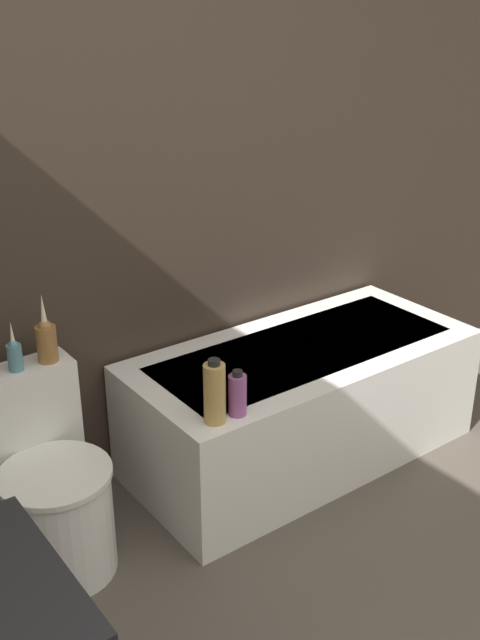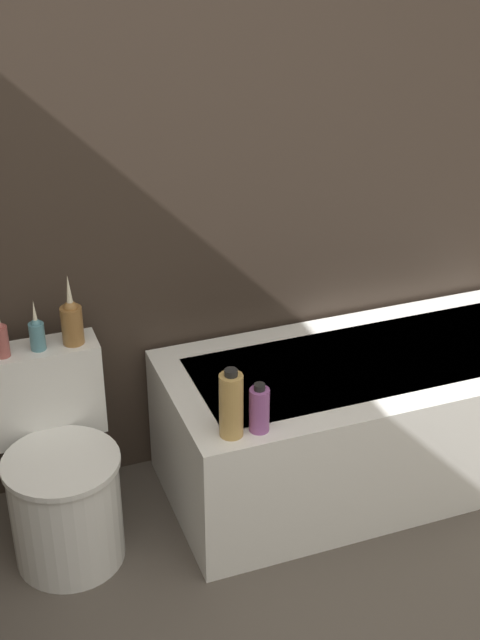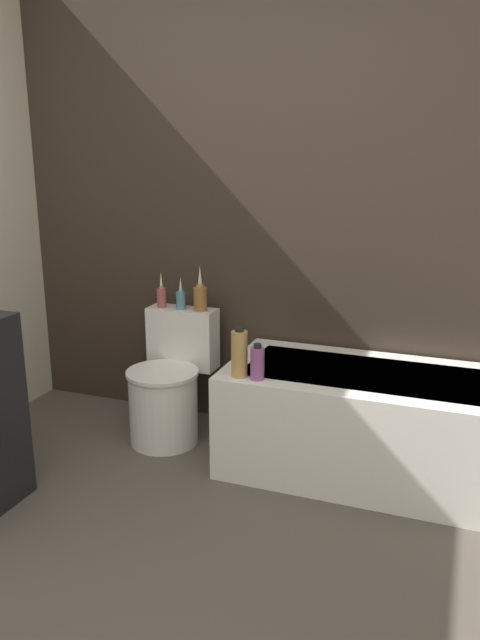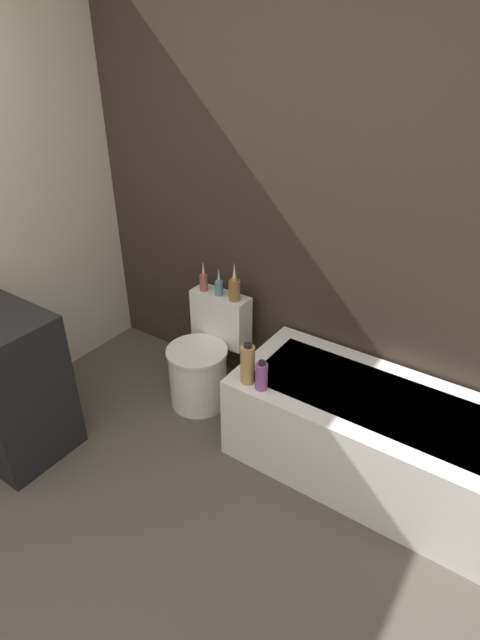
{
  "view_description": "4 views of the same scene",
  "coord_description": "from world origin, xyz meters",
  "px_view_note": "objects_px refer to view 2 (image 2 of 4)",
  "views": [
    {
      "loc": [
        -1.09,
        -0.38,
        1.87
      ],
      "look_at": [
        0.27,
        1.45,
        0.86
      ],
      "focal_mm": 42.0,
      "sensor_mm": 36.0,
      "label": 1
    },
    {
      "loc": [
        -0.62,
        -0.71,
        2.16
      ],
      "look_at": [
        0.2,
        1.51,
        0.88
      ],
      "focal_mm": 50.0,
      "sensor_mm": 36.0,
      "label": 2
    },
    {
      "loc": [
        1.11,
        -1.11,
        1.54
      ],
      "look_at": [
        0.13,
        1.49,
        0.77
      ],
      "focal_mm": 35.0,
      "sensor_mm": 36.0,
      "label": 3
    },
    {
      "loc": [
        1.3,
        -0.31,
        2.14
      ],
      "look_at": [
        0.05,
        1.52,
        0.82
      ],
      "focal_mm": 28.0,
      "sensor_mm": 36.0,
      "label": 4
    }
  ],
  "objects_px": {
    "vase_gold": "(0,338)",
    "vase_bronze": "(72,320)",
    "shampoo_bottle_tall": "(231,405)",
    "toilet": "(60,477)",
    "bathtub": "(365,418)",
    "shampoo_bottle_short": "(259,409)",
    "vase_silver": "(37,333)"
  },
  "relations": [
    {
      "from": "toilet",
      "to": "shampoo_bottle_short",
      "type": "distance_m",
      "value": 0.73
    },
    {
      "from": "toilet",
      "to": "bathtub",
      "type": "bearing_deg",
      "value": -0.66
    },
    {
      "from": "vase_gold",
      "to": "shampoo_bottle_short",
      "type": "height_order",
      "value": "vase_gold"
    },
    {
      "from": "vase_bronze",
      "to": "vase_silver",
      "type": "bearing_deg",
      "value": -179.48
    },
    {
      "from": "toilet",
      "to": "vase_silver",
      "type": "relative_size",
      "value": 3.8
    },
    {
      "from": "shampoo_bottle_tall",
      "to": "toilet",
      "type": "bearing_deg",
      "value": 152.2
    },
    {
      "from": "shampoo_bottle_tall",
      "to": "shampoo_bottle_short",
      "type": "xyz_separation_m",
      "value": [
        0.09,
        -0.01,
        -0.03
      ]
    },
    {
      "from": "bathtub",
      "to": "shampoo_bottle_tall",
      "type": "relative_size",
      "value": 6.24
    },
    {
      "from": "vase_gold",
      "to": "shampoo_bottle_tall",
      "type": "relative_size",
      "value": 0.85
    },
    {
      "from": "shampoo_bottle_tall",
      "to": "shampoo_bottle_short",
      "type": "distance_m",
      "value": 0.1
    },
    {
      "from": "toilet",
      "to": "vase_silver",
      "type": "distance_m",
      "value": 0.49
    },
    {
      "from": "vase_gold",
      "to": "vase_bronze",
      "type": "height_order",
      "value": "vase_bronze"
    },
    {
      "from": "vase_gold",
      "to": "shampoo_bottle_tall",
      "type": "bearing_deg",
      "value": -35.19
    },
    {
      "from": "toilet",
      "to": "vase_bronze",
      "type": "height_order",
      "value": "vase_bronze"
    },
    {
      "from": "vase_gold",
      "to": "shampoo_bottle_tall",
      "type": "height_order",
      "value": "vase_gold"
    },
    {
      "from": "shampoo_bottle_tall",
      "to": "bathtub",
      "type": "bearing_deg",
      "value": 22.42
    },
    {
      "from": "vase_gold",
      "to": "shampoo_bottle_short",
      "type": "xyz_separation_m",
      "value": [
        0.72,
        -0.45,
        -0.16
      ]
    },
    {
      "from": "bathtub",
      "to": "toilet",
      "type": "xyz_separation_m",
      "value": [
        -1.13,
        0.01,
        0.02
      ]
    },
    {
      "from": "vase_silver",
      "to": "vase_bronze",
      "type": "relative_size",
      "value": 0.72
    },
    {
      "from": "vase_silver",
      "to": "shampoo_bottle_short",
      "type": "bearing_deg",
      "value": -37.0
    },
    {
      "from": "shampoo_bottle_tall",
      "to": "vase_bronze",
      "type": "bearing_deg",
      "value": 131.43
    },
    {
      "from": "vase_silver",
      "to": "shampoo_bottle_short",
      "type": "xyz_separation_m",
      "value": [
        0.6,
        -0.45,
        -0.15
      ]
    },
    {
      "from": "bathtub",
      "to": "shampoo_bottle_tall",
      "type": "distance_m",
      "value": 0.76
    },
    {
      "from": "vase_gold",
      "to": "vase_bronze",
      "type": "distance_m",
      "value": 0.23
    },
    {
      "from": "toilet",
      "to": "shampoo_bottle_tall",
      "type": "xyz_separation_m",
      "value": [
        0.51,
        -0.27,
        0.34
      ]
    },
    {
      "from": "vase_bronze",
      "to": "shampoo_bottle_short",
      "type": "bearing_deg",
      "value": -43.12
    },
    {
      "from": "shampoo_bottle_tall",
      "to": "shampoo_bottle_short",
      "type": "height_order",
      "value": "shampoo_bottle_tall"
    },
    {
      "from": "bathtub",
      "to": "toilet",
      "type": "bearing_deg",
      "value": 179.34
    },
    {
      "from": "vase_gold",
      "to": "vase_silver",
      "type": "xyz_separation_m",
      "value": [
        0.12,
        0.0,
        -0.01
      ]
    },
    {
      "from": "vase_silver",
      "to": "shampoo_bottle_tall",
      "type": "relative_size",
      "value": 0.76
    },
    {
      "from": "vase_bronze",
      "to": "shampoo_bottle_short",
      "type": "distance_m",
      "value": 0.69
    },
    {
      "from": "toilet",
      "to": "shampoo_bottle_short",
      "type": "xyz_separation_m",
      "value": [
        0.6,
        -0.28,
        0.31
      ]
    }
  ]
}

